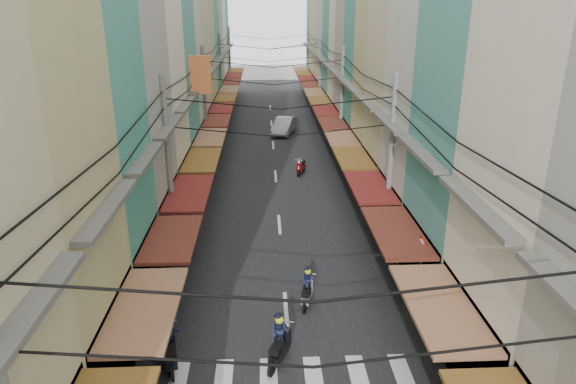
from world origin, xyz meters
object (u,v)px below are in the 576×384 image
object	(u,v)px
traffic_sign	(421,258)
white_car	(284,134)
market_umbrella	(456,287)
bicycle	(465,284)

from	to	relation	value
traffic_sign	white_car	bearing A→B (deg)	97.47
white_car	traffic_sign	bearing A→B (deg)	-68.66
market_umbrella	traffic_sign	world-z (taller)	traffic_sign
bicycle	traffic_sign	size ratio (longest dim) A/B	0.44
white_car	traffic_sign	size ratio (longest dim) A/B	1.53
traffic_sign	bicycle	bearing A→B (deg)	38.72
white_car	bicycle	world-z (taller)	white_car
white_car	bicycle	distance (m)	27.14
white_car	market_umbrella	bearing A→B (deg)	-67.38
market_umbrella	traffic_sign	distance (m)	1.62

